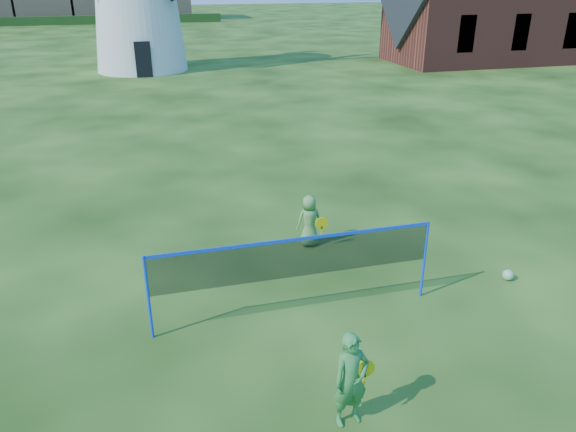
# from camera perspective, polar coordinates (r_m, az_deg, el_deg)

# --- Properties ---
(ground) EXTENTS (220.00, 220.00, 0.00)m
(ground) POSITION_cam_1_polar(r_m,az_deg,el_deg) (10.49, -0.34, -8.71)
(ground) COLOR black
(ground) RESTS_ON ground
(chapel) EXTENTS (14.06, 6.82, 11.89)m
(chapel) POSITION_cam_1_polar(r_m,az_deg,el_deg) (42.33, 20.49, 19.33)
(chapel) COLOR brown
(chapel) RESTS_ON ground
(badminton_net) EXTENTS (5.05, 0.05, 1.55)m
(badminton_net) POSITION_cam_1_polar(r_m,az_deg,el_deg) (9.48, 0.74, -4.52)
(badminton_net) COLOR blue
(badminton_net) RESTS_ON ground
(player_girl) EXTENTS (0.70, 0.41, 1.41)m
(player_girl) POSITION_cam_1_polar(r_m,az_deg,el_deg) (7.65, 6.55, -16.53)
(player_girl) COLOR #35853B
(player_girl) RESTS_ON ground
(player_boy) EXTENTS (0.66, 0.44, 1.19)m
(player_boy) POSITION_cam_1_polar(r_m,az_deg,el_deg) (12.26, 2.23, -0.51)
(player_boy) COLOR #5B9748
(player_boy) RESTS_ON ground
(play_ball) EXTENTS (0.22, 0.22, 0.22)m
(play_ball) POSITION_cam_1_polar(r_m,az_deg,el_deg) (11.92, 21.85, -5.70)
(play_ball) COLOR green
(play_ball) RESTS_ON ground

